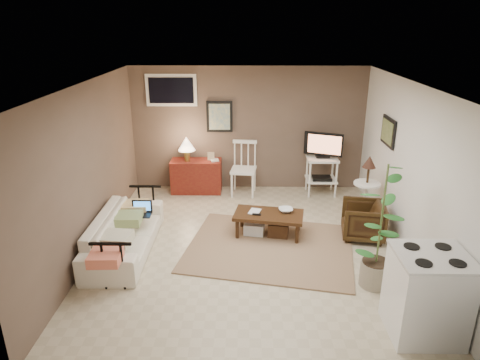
{
  "coord_description": "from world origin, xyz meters",
  "views": [
    {
      "loc": [
        -0.05,
        -5.62,
        3.17
      ],
      "look_at": [
        -0.13,
        0.35,
        0.95
      ],
      "focal_mm": 32.0,
      "sensor_mm": 36.0,
      "label": 1
    }
  ],
  "objects_px": {
    "tv_stand": "(322,162)",
    "armchair": "(363,219)",
    "potted_plant": "(381,223)",
    "coffee_table": "(268,223)",
    "spindle_chair": "(244,170)",
    "sofa": "(124,227)",
    "side_table": "(367,182)",
    "stove": "(427,295)",
    "red_console": "(196,173)"
  },
  "relations": [
    {
      "from": "sofa",
      "to": "armchair",
      "type": "bearing_deg",
      "value": -82.73
    },
    {
      "from": "spindle_chair",
      "to": "sofa",
      "type": "bearing_deg",
      "value": -127.35
    },
    {
      "from": "tv_stand",
      "to": "potted_plant",
      "type": "relative_size",
      "value": 0.74
    },
    {
      "from": "coffee_table",
      "to": "tv_stand",
      "type": "xyz_separation_m",
      "value": [
        1.11,
        1.76,
        0.42
      ]
    },
    {
      "from": "side_table",
      "to": "stove",
      "type": "xyz_separation_m",
      "value": [
        -0.08,
        -2.74,
        -0.23
      ]
    },
    {
      "from": "side_table",
      "to": "stove",
      "type": "height_order",
      "value": "side_table"
    },
    {
      "from": "sofa",
      "to": "red_console",
      "type": "relative_size",
      "value": 1.75
    },
    {
      "from": "coffee_table",
      "to": "potted_plant",
      "type": "xyz_separation_m",
      "value": [
        1.29,
        -1.33,
        0.66
      ]
    },
    {
      "from": "coffee_table",
      "to": "red_console",
      "type": "relative_size",
      "value": 1.01
    },
    {
      "from": "potted_plant",
      "to": "tv_stand",
      "type": "bearing_deg",
      "value": 93.33
    },
    {
      "from": "tv_stand",
      "to": "side_table",
      "type": "bearing_deg",
      "value": -66.81
    },
    {
      "from": "coffee_table",
      "to": "spindle_chair",
      "type": "bearing_deg",
      "value": 102.58
    },
    {
      "from": "stove",
      "to": "side_table",
      "type": "bearing_deg",
      "value": 88.29
    },
    {
      "from": "coffee_table",
      "to": "red_console",
      "type": "bearing_deg",
      "value": 125.91
    },
    {
      "from": "tv_stand",
      "to": "armchair",
      "type": "distance_m",
      "value": 1.86
    },
    {
      "from": "red_console",
      "to": "potted_plant",
      "type": "distance_m",
      "value": 4.14
    },
    {
      "from": "red_console",
      "to": "potted_plant",
      "type": "bearing_deg",
      "value": -50.36
    },
    {
      "from": "spindle_chair",
      "to": "potted_plant",
      "type": "height_order",
      "value": "potted_plant"
    },
    {
      "from": "potted_plant",
      "to": "coffee_table",
      "type": "bearing_deg",
      "value": 134.19
    },
    {
      "from": "side_table",
      "to": "stove",
      "type": "bearing_deg",
      "value": -91.71
    },
    {
      "from": "red_console",
      "to": "armchair",
      "type": "relative_size",
      "value": 1.76
    },
    {
      "from": "sofa",
      "to": "tv_stand",
      "type": "distance_m",
      "value": 3.94
    },
    {
      "from": "tv_stand",
      "to": "potted_plant",
      "type": "distance_m",
      "value": 3.1
    },
    {
      "from": "coffee_table",
      "to": "armchair",
      "type": "height_order",
      "value": "armchair"
    },
    {
      "from": "stove",
      "to": "tv_stand",
      "type": "bearing_deg",
      "value": 96.36
    },
    {
      "from": "spindle_chair",
      "to": "potted_plant",
      "type": "distance_m",
      "value": 3.53
    },
    {
      "from": "armchair",
      "to": "potted_plant",
      "type": "height_order",
      "value": "potted_plant"
    },
    {
      "from": "coffee_table",
      "to": "stove",
      "type": "xyz_separation_m",
      "value": [
        1.55,
        -2.21,
        0.26
      ]
    },
    {
      "from": "side_table",
      "to": "armchair",
      "type": "relative_size",
      "value": 1.81
    },
    {
      "from": "sofa",
      "to": "armchair",
      "type": "xyz_separation_m",
      "value": [
        3.57,
        0.45,
        -0.07
      ]
    },
    {
      "from": "armchair",
      "to": "potted_plant",
      "type": "relative_size",
      "value": 0.38
    },
    {
      "from": "coffee_table",
      "to": "armchair",
      "type": "bearing_deg",
      "value": -1.69
    },
    {
      "from": "sofa",
      "to": "side_table",
      "type": "distance_m",
      "value": 3.9
    },
    {
      "from": "side_table",
      "to": "coffee_table",
      "type": "bearing_deg",
      "value": -161.88
    },
    {
      "from": "spindle_chair",
      "to": "stove",
      "type": "bearing_deg",
      "value": -63.85
    },
    {
      "from": "red_console",
      "to": "potted_plant",
      "type": "relative_size",
      "value": 0.68
    },
    {
      "from": "spindle_chair",
      "to": "potted_plant",
      "type": "xyz_separation_m",
      "value": [
        1.68,
        -3.08,
        0.4
      ]
    },
    {
      "from": "armchair",
      "to": "stove",
      "type": "distance_m",
      "value": 2.17
    },
    {
      "from": "coffee_table",
      "to": "stove",
      "type": "height_order",
      "value": "stove"
    },
    {
      "from": "side_table",
      "to": "armchair",
      "type": "bearing_deg",
      "value": -106.92
    },
    {
      "from": "armchair",
      "to": "coffee_table",
      "type": "bearing_deg",
      "value": -82.43
    },
    {
      "from": "sofa",
      "to": "potted_plant",
      "type": "distance_m",
      "value": 3.53
    },
    {
      "from": "spindle_chair",
      "to": "tv_stand",
      "type": "xyz_separation_m",
      "value": [
        1.5,
        0.01,
        0.16
      ]
    },
    {
      "from": "coffee_table",
      "to": "side_table",
      "type": "bearing_deg",
      "value": 18.12
    },
    {
      "from": "sofa",
      "to": "spindle_chair",
      "type": "relative_size",
      "value": 1.9
    },
    {
      "from": "side_table",
      "to": "potted_plant",
      "type": "bearing_deg",
      "value": -100.48
    },
    {
      "from": "coffee_table",
      "to": "stove",
      "type": "relative_size",
      "value": 1.17
    },
    {
      "from": "sofa",
      "to": "spindle_chair",
      "type": "height_order",
      "value": "spindle_chair"
    },
    {
      "from": "sofa",
      "to": "potted_plant",
      "type": "height_order",
      "value": "potted_plant"
    },
    {
      "from": "coffee_table",
      "to": "tv_stand",
      "type": "relative_size",
      "value": 0.93
    }
  ]
}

